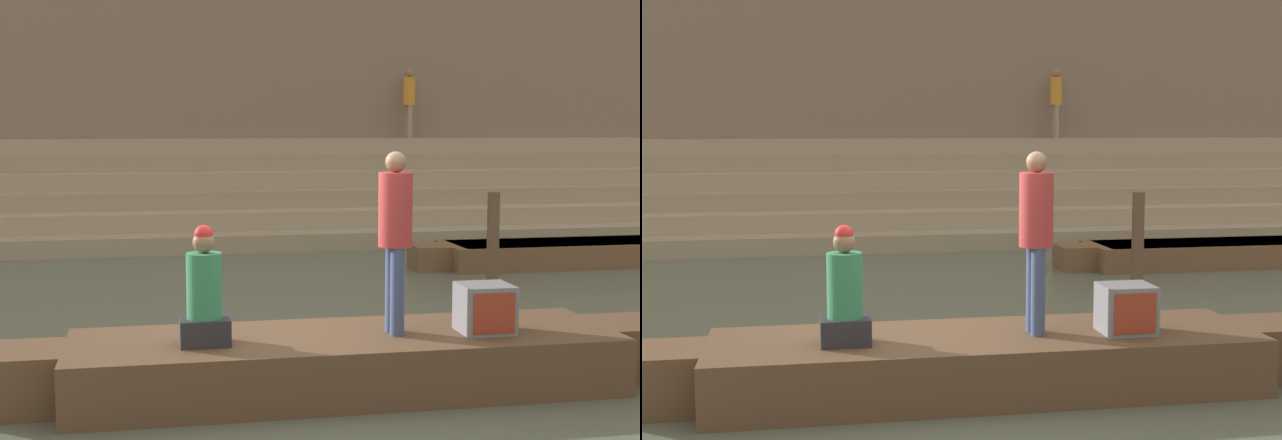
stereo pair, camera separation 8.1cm
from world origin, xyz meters
TOP-DOWN VIEW (x-y plane):
  - ground_plane at (0.00, 0.00)m, footprint 120.00×120.00m
  - ghat_steps at (0.00, 11.23)m, footprint 36.00×4.79m
  - back_wall at (0.00, 13.56)m, footprint 34.20×1.28m
  - rowboat_main at (0.55, -0.41)m, footprint 6.24×1.52m
  - person_standing at (0.99, -0.46)m, footprint 0.30×0.30m
  - person_rowing at (-0.70, -0.55)m, footprint 0.42×0.33m
  - tv_set at (1.80, -0.58)m, footprint 0.46×0.45m
  - moored_boat_shore at (5.73, 5.93)m, footprint 5.21×1.28m
  - mooring_post at (3.84, 4.29)m, footprint 0.18×0.18m
  - person_on_steps at (5.02, 12.56)m, footprint 0.29×0.29m

SIDE VIEW (x-z plane):
  - ground_plane at x=0.00m, z-range 0.00..0.00m
  - moored_boat_shore at x=5.73m, z-range 0.01..0.41m
  - rowboat_main at x=0.55m, z-range 0.02..0.53m
  - mooring_post at x=3.84m, z-range 0.00..1.39m
  - tv_set at x=1.80m, z-range 0.51..0.95m
  - ghat_steps at x=0.00m, z-range -0.29..1.77m
  - person_rowing at x=-0.70m, z-range 0.42..1.44m
  - person_standing at x=0.99m, z-range 0.64..2.27m
  - person_on_steps at x=5.02m, z-range 2.19..3.82m
  - back_wall at x=0.00m, z-range -0.03..8.02m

